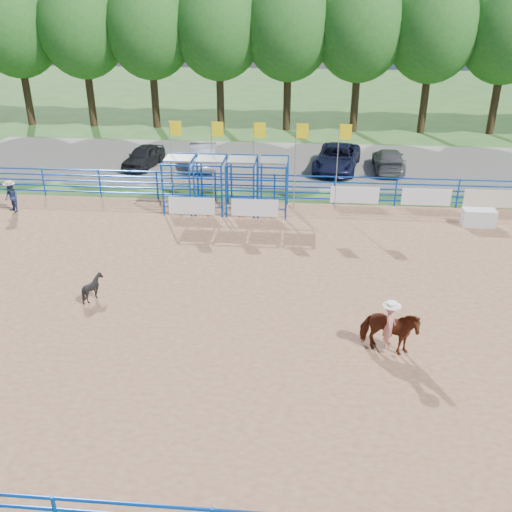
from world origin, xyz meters
name	(u,v)px	position (x,y,z in m)	size (l,w,h in m)	color
ground	(258,302)	(0.00, 0.00, 0.00)	(120.00, 120.00, 0.00)	#386227
arena_dirt	(258,302)	(0.00, 0.00, 0.01)	(30.00, 20.00, 0.02)	#9E6F4F
gravel_strip	(281,163)	(0.00, 17.00, 0.01)	(40.00, 10.00, 0.01)	gray
announcer_table	(479,218)	(9.47, 7.77, 0.41)	(1.45, 0.68, 0.77)	silver
horse_and_rider	(389,328)	(4.12, -2.68, 0.88)	(1.94, 1.29, 2.43)	maroon
calf	(93,287)	(-5.77, -0.31, 0.47)	(0.73, 0.82, 0.91)	black
spectator_cowboy	(11,197)	(-12.54, 7.58, 0.79)	(0.90, 0.87, 1.52)	navy
car_a	(144,156)	(-8.21, 15.57, 0.65)	(1.50, 3.74, 1.27)	black
car_b	(203,154)	(-4.65, 16.04, 0.74)	(1.54, 4.42, 1.46)	gray
car_c	(337,158)	(3.36, 15.97, 0.73)	(2.38, 5.16, 1.44)	#141733
car_d	(389,160)	(6.41, 16.12, 0.64)	(1.76, 4.33, 1.26)	#535355
perimeter_fence	(258,283)	(0.00, 0.00, 0.75)	(30.10, 20.10, 1.50)	#0840B8
chute_assembly	(234,185)	(-1.90, 8.84, 1.26)	(19.32, 2.41, 4.20)	#0840B8
treeline	(289,23)	(0.00, 26.00, 7.53)	(56.40, 6.40, 11.24)	#3F2B19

